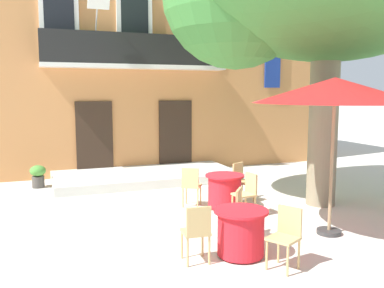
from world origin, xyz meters
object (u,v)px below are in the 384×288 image
object	(u,v)px
cafe_chair_near_tree_2	(241,179)
cafe_umbrella	(335,91)
cafe_table_middle	(241,232)
cafe_chair_middle_2	(244,211)
cafe_table_near_tree	(225,191)
cafe_chair_middle_1	(286,233)
ground_planter_left	(38,175)
cafe_chair_middle_0	(197,230)
cafe_chair_near_tree_0	(191,184)
cafe_chair_near_tree_1	(247,192)

from	to	relation	value
cafe_chair_near_tree_2	cafe_umbrella	world-z (taller)	cafe_umbrella
cafe_table_middle	cafe_chair_middle_2	xyz separation A→B (m)	(0.40, 0.64, 0.14)
cafe_table_near_tree	cafe_chair_middle_1	bearing A→B (deg)	-99.02
cafe_table_near_tree	cafe_umbrella	world-z (taller)	cafe_umbrella
cafe_table_near_tree	ground_planter_left	size ratio (longest dim) A/B	1.41
cafe_chair_near_tree_2	cafe_table_middle	bearing A→B (deg)	-117.42
cafe_chair_middle_0	cafe_umbrella	size ratio (longest dim) A/B	0.31
cafe_table_middle	ground_planter_left	distance (m)	6.87
cafe_chair_near_tree_0	cafe_chair_middle_2	xyz separation A→B (m)	(0.14, -2.30, 0.00)
cafe_chair_near_tree_2	cafe_chair_middle_1	world-z (taller)	same
cafe_chair_near_tree_2	cafe_umbrella	xyz separation A→B (m)	(0.44, -2.66, 2.08)
cafe_umbrella	cafe_chair_middle_1	bearing A→B (deg)	-148.07
cafe_chair_near_tree_1	cafe_umbrella	bearing A→B (deg)	-59.17
cafe_table_middle	ground_planter_left	world-z (taller)	cafe_table_middle
cafe_chair_near_tree_0	cafe_chair_near_tree_1	xyz separation A→B (m)	(0.84, -1.07, 0.00)
cafe_table_near_tree	cafe_umbrella	bearing A→B (deg)	-64.52
ground_planter_left	cafe_chair_middle_1	bearing A→B (deg)	-63.59
cafe_table_near_tree	cafe_chair_middle_0	world-z (taller)	cafe_chair_middle_0
cafe_table_near_tree	cafe_chair_middle_2	distance (m)	2.04
cafe_table_near_tree	cafe_chair_middle_1	size ratio (longest dim) A/B	0.95
cafe_chair_middle_2	ground_planter_left	world-z (taller)	cafe_chair_middle_2
cafe_chair_middle_0	cafe_chair_near_tree_0	bearing A→B (deg)	71.09
cafe_chair_near_tree_1	cafe_table_middle	xyz separation A→B (m)	(-1.10, -1.87, -0.14)
cafe_table_near_tree	cafe_chair_middle_0	size ratio (longest dim) A/B	0.95
ground_planter_left	cafe_chair_middle_0	bearing A→B (deg)	-70.40
cafe_table_near_tree	cafe_chair_near_tree_1	bearing A→B (deg)	-77.09
ground_planter_left	cafe_chair_near_tree_0	bearing A→B (deg)	-45.25
cafe_chair_near_tree_1	cafe_chair_near_tree_2	bearing A→B (deg)	68.05
cafe_table_near_tree	cafe_chair_middle_2	xyz separation A→B (m)	(-0.54, -1.96, 0.14)
cafe_chair_near_tree_2	cafe_umbrella	bearing A→B (deg)	-80.64
cafe_chair_near_tree_1	cafe_chair_middle_0	xyz separation A→B (m)	(-1.86, -1.89, 0.00)
cafe_chair_near_tree_2	cafe_chair_middle_0	bearing A→B (deg)	-127.39
cafe_chair_near_tree_1	cafe_chair_middle_2	world-z (taller)	same
cafe_table_near_tree	cafe_chair_middle_2	world-z (taller)	cafe_chair_middle_2
cafe_chair_middle_1	cafe_chair_near_tree_1	bearing A→B (deg)	74.72
cafe_chair_near_tree_2	cafe_chair_middle_0	distance (m)	3.82
cafe_chair_near_tree_2	cafe_chair_middle_2	world-z (taller)	same
cafe_umbrella	cafe_chair_middle_2	bearing A→B (deg)	170.09
cafe_chair_near_tree_1	cafe_umbrella	size ratio (longest dim) A/B	0.31
cafe_table_middle	cafe_chair_middle_1	size ratio (longest dim) A/B	0.95
ground_planter_left	cafe_chair_near_tree_1	bearing A→B (deg)	-46.77
cafe_chair_middle_2	cafe_umbrella	world-z (taller)	cafe_umbrella
cafe_chair_near_tree_0	ground_planter_left	distance (m)	4.58
cafe_table_middle	cafe_chair_middle_1	distance (m)	0.77
cafe_chair_near_tree_0	cafe_table_middle	distance (m)	2.96
cafe_chair_near_tree_2	ground_planter_left	bearing A→B (deg)	144.94
cafe_table_middle	cafe_chair_middle_2	bearing A→B (deg)	58.10
cafe_table_near_tree	cafe_chair_middle_0	bearing A→B (deg)	-122.78
cafe_chair_near_tree_1	cafe_chair_middle_0	size ratio (longest dim) A/B	1.00
cafe_chair_near_tree_0	ground_planter_left	world-z (taller)	cafe_chair_near_tree_0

